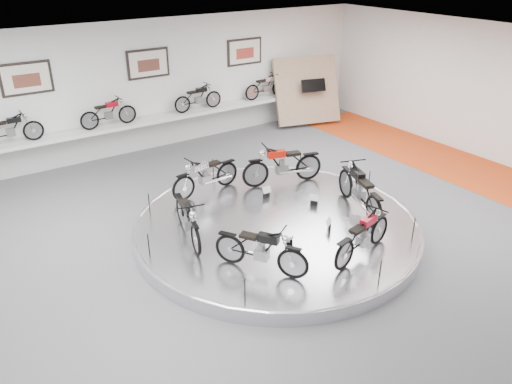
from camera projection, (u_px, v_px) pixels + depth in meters
floor at (284, 238)px, 11.16m from camera, size 16.00×16.00×0.00m
ceiling at (289, 56)px, 9.41m from camera, size 16.00×16.00×0.00m
wall_back at (150, 86)px, 15.49m from camera, size 16.00×0.00×16.00m
wall_right at (508, 97)px, 14.32m from camera, size 0.00×14.00×14.00m
orange_carpet_strip at (469, 170)px, 14.59m from camera, size 2.40×12.60×0.01m
dado_band at (154, 131)px, 16.11m from camera, size 15.68×0.04×1.10m
display_platform at (276, 227)px, 11.31m from camera, size 6.40×6.40×0.30m
platform_rim at (276, 222)px, 11.26m from camera, size 6.40×6.40×0.10m
shelf at (157, 119)px, 15.70m from camera, size 11.00×0.55×0.10m
poster_left at (26, 79)px, 13.39m from camera, size 1.35×0.06×0.88m
poster_center at (148, 64)px, 15.15m from camera, size 1.35×0.06×0.88m
poster_right at (245, 52)px, 16.92m from camera, size 1.35×0.06×0.88m
display_panel at (307, 90)px, 17.98m from camera, size 2.56×1.52×2.30m
shelf_bike_a at (10, 131)px, 13.40m from camera, size 1.22×0.43×0.73m
shelf_bike_b at (108, 115)px, 14.76m from camera, size 1.22×0.43×0.73m
shelf_bike_c at (198, 99)px, 16.28m from camera, size 1.22×0.43×0.73m
shelf_bike_d at (266, 88)px, 17.64m from camera, size 1.22×0.43×0.73m
bike_a at (283, 164)px, 12.83m from camera, size 1.95×1.13×1.09m
bike_b at (206, 175)px, 12.36m from camera, size 1.72×0.77×0.98m
bike_c at (187, 218)px, 10.38m from camera, size 0.94×1.73×0.97m
bike_d at (261, 249)px, 9.32m from camera, size 1.35×1.66×0.95m
bike_e at (363, 235)px, 9.77m from camera, size 1.69×0.91×0.94m
bike_f at (360, 189)px, 11.47m from camera, size 1.23×1.98×1.10m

